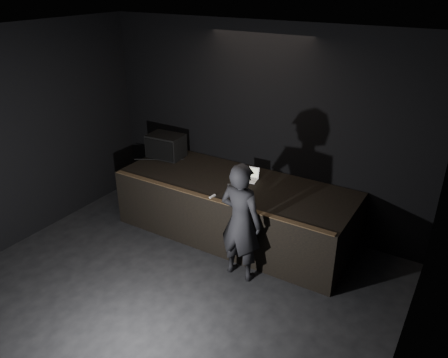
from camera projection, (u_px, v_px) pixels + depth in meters
name	position (u px, v px, depth m)	size (l,w,h in m)	color
ground	(127.00, 331.00, 5.59)	(7.00, 7.00, 0.00)	black
room_walls	(110.00, 190.00, 4.72)	(6.10, 7.10, 3.52)	black
stage_riser	(235.00, 208.00, 7.48)	(4.00, 1.50, 1.00)	black
riser_lip	(212.00, 199.00, 6.71)	(3.92, 0.10, 0.01)	brown
stage_monitor	(166.00, 146.00, 8.17)	(0.68, 0.52, 0.43)	black
cable	(159.00, 159.00, 8.13)	(0.02, 0.02, 0.93)	black
laptop	(250.00, 176.00, 7.34)	(0.32, 0.29, 0.20)	white
beer_can	(229.00, 188.00, 6.90)	(0.06, 0.06, 0.14)	silver
plastic_cup	(247.00, 183.00, 7.14)	(0.07, 0.07, 0.09)	white
wii_remote	(212.00, 197.00, 6.77)	(0.03, 0.14, 0.03)	white
person	(241.00, 222.00, 6.26)	(0.67, 0.44, 1.83)	black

